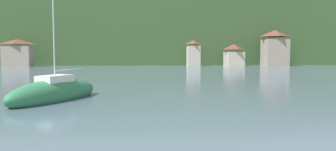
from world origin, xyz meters
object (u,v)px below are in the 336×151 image
object	(u,v)px
shore_building_central	(234,55)
shore_building_eastcentral	(275,49)
sailboat_mid_3	(55,93)
shore_building_west	(18,53)
shore_building_westcentral	(193,54)

from	to	relation	value
shore_building_central	shore_building_eastcentral	xyz separation A→B (m)	(11.27, -0.35, 1.83)
shore_building_eastcentral	sailboat_mid_3	size ratio (longest dim) A/B	0.98
shore_building_west	shore_building_central	world-z (taller)	shore_building_west
shore_building_westcentral	shore_building_central	xyz separation A→B (m)	(11.27, 0.93, -0.46)
shore_building_west	shore_building_eastcentral	bearing A→B (deg)	0.65
shore_building_westcentral	shore_building_eastcentral	xyz separation A→B (m)	(22.53, 0.58, 1.37)
shore_building_westcentral	sailboat_mid_3	world-z (taller)	sailboat_mid_3
shore_building_central	shore_building_eastcentral	bearing A→B (deg)	-1.78
shore_building_central	shore_building_westcentral	bearing A→B (deg)	-175.30
shore_building_eastcentral	shore_building_central	bearing A→B (deg)	178.22
shore_building_westcentral	shore_building_central	distance (m)	11.31
shore_building_westcentral	shore_building_eastcentral	size ratio (longest dim) A/B	0.71
shore_building_central	shore_building_eastcentral	distance (m)	11.42
shore_building_west	shore_building_westcentral	distance (m)	45.06
shore_building_west	sailboat_mid_3	bearing A→B (deg)	-66.10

